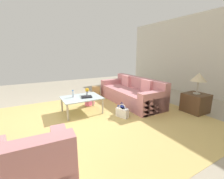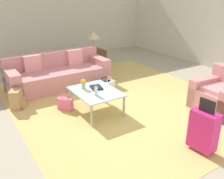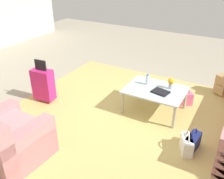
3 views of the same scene
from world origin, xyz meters
name	(u,v)px [view 3 (image 3 of 3)]	position (x,y,z in m)	size (l,w,h in m)	color
ground_plane	(122,118)	(0.00, 0.00, 0.00)	(12.00, 12.00, 0.00)	#A89E89
area_rug	(149,134)	(-0.60, 0.20, 0.00)	(5.20, 4.40, 0.01)	tan
armchair	(6,142)	(0.90, 1.67, 0.30)	(0.98, 0.91, 0.84)	#C67F84
coffee_table	(155,92)	(-0.40, -0.50, 0.40)	(1.04, 0.80, 0.45)	silver
water_bottle	(147,80)	(-0.20, -0.60, 0.54)	(0.06, 0.06, 0.20)	silver
coffee_table_book	(161,92)	(-0.52, -0.42, 0.46)	(0.28, 0.20, 0.03)	black
flower_vase	(171,82)	(-0.62, -0.65, 0.57)	(0.11, 0.11, 0.21)	#B2B7BC
suitcase_magenta	(43,84)	(1.60, 0.20, 0.36)	(0.42, 0.26, 0.85)	#D12375
handbag_navy	(193,142)	(-1.27, 0.21, 0.13)	(0.19, 0.34, 0.36)	navy
handbag_pink	(184,98)	(-0.81, -0.98, 0.13)	(0.35, 0.28, 0.36)	pink
handbag_white	(187,145)	(-1.20, 0.31, 0.13)	(0.25, 0.35, 0.36)	white
backpack_tan	(223,86)	(-1.40, -1.79, 0.19)	(0.36, 0.34, 0.40)	tan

